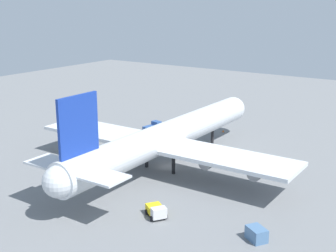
{
  "coord_description": "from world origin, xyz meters",
  "views": [
    {
      "loc": [
        -71.72,
        -48.79,
        32.13
      ],
      "look_at": [
        0.0,
        0.0,
        8.4
      ],
      "focal_mm": 48.75,
      "sensor_mm": 36.0,
      "label": 1
    }
  ],
  "objects": [
    {
      "name": "ground_plane",
      "position": [
        0.0,
        0.0,
        0.0
      ],
      "size": [
        251.94,
        251.94,
        0.0
      ],
      "primitive_type": "plane",
      "color": "slate"
    },
    {
      "name": "cargo_airplane",
      "position": [
        -0.37,
        0.0,
        6.26
      ],
      "size": [
        62.98,
        54.93,
        18.67
      ],
      "color": "silver",
      "rests_on": "ground_plane"
    },
    {
      "name": "catering_truck",
      "position": [
        19.06,
        17.61,
        1.18
      ],
      "size": [
        5.05,
        3.41,
        2.43
      ],
      "color": "#2D5193",
      "rests_on": "ground_plane"
    },
    {
      "name": "baggage_tug",
      "position": [
        -19.64,
        -11.2,
        1.04
      ],
      "size": [
        4.09,
        4.51,
        2.0
      ],
      "color": "silver",
      "rests_on": "ground_plane"
    },
    {
      "name": "cargo_container_fore",
      "position": [
        -17.63,
        -26.88,
        0.95
      ],
      "size": [
        3.31,
        3.56,
        1.91
      ],
      "color": "#4C729E",
      "rests_on": "ground_plane"
    },
    {
      "name": "safety_cone_nose",
      "position": [
        28.34,
        2.28,
        0.34
      ],
      "size": [
        0.48,
        0.48,
        0.69
      ],
      "primitive_type": "cone",
      "color": "orange",
      "rests_on": "ground_plane"
    }
  ]
}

